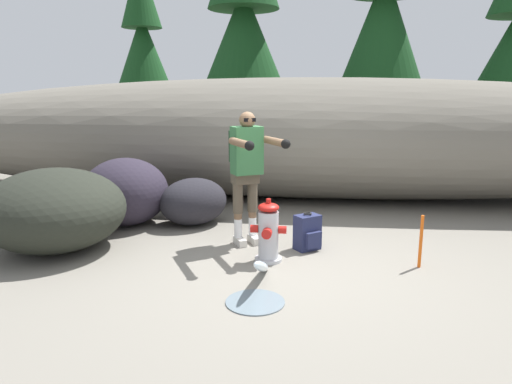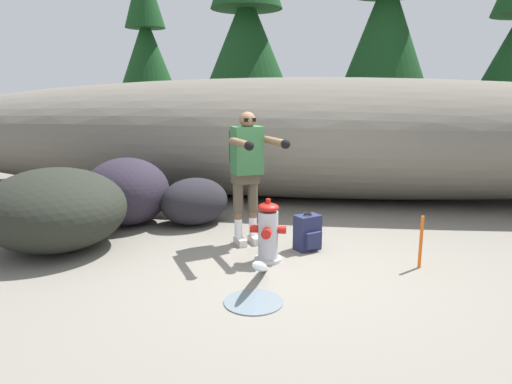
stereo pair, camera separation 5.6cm
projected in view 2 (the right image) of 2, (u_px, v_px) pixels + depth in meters
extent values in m
cube|color=slate|center=(289.00, 268.00, 5.29)|extent=(56.00, 56.00, 0.04)
ellipsoid|color=#666056|center=(305.00, 138.00, 8.65)|extent=(17.44, 3.20, 2.18)
cylinder|color=#B2B2B7|center=(268.00, 259.00, 5.44)|extent=(0.31, 0.31, 0.04)
cylinder|color=#B2B2B7|center=(268.00, 235.00, 5.37)|extent=(0.23, 0.23, 0.55)
ellipsoid|color=red|center=(268.00, 207.00, 5.31)|extent=(0.24, 0.24, 0.10)
cylinder|color=red|center=(268.00, 201.00, 5.29)|extent=(0.06, 0.06, 0.05)
cylinder|color=red|center=(254.00, 229.00, 5.38)|extent=(0.09, 0.09, 0.09)
cylinder|color=red|center=(282.00, 230.00, 5.34)|extent=(0.09, 0.09, 0.09)
cylinder|color=red|center=(266.00, 233.00, 5.20)|extent=(0.11, 0.09, 0.11)
ellipsoid|color=silver|center=(261.00, 267.00, 4.79)|extent=(0.10, 0.99, 0.50)
cylinder|color=slate|center=(254.00, 302.00, 4.36)|extent=(0.56, 0.56, 0.01)
cube|color=beige|center=(254.00, 240.00, 6.07)|extent=(0.22, 0.27, 0.09)
cylinder|color=white|center=(253.00, 226.00, 6.09)|extent=(0.10, 0.10, 0.24)
cylinder|color=brown|center=(253.00, 214.00, 6.06)|extent=(0.10, 0.10, 0.08)
cylinder|color=brown|center=(253.00, 196.00, 6.01)|extent=(0.13, 0.13, 0.41)
cube|color=beige|center=(240.00, 241.00, 6.00)|extent=(0.22, 0.27, 0.09)
cylinder|color=white|center=(238.00, 228.00, 6.02)|extent=(0.10, 0.10, 0.24)
cylinder|color=brown|center=(238.00, 216.00, 5.99)|extent=(0.10, 0.10, 0.08)
cylinder|color=brown|center=(238.00, 197.00, 5.93)|extent=(0.13, 0.13, 0.41)
cube|color=brown|center=(245.00, 177.00, 5.92)|extent=(0.38, 0.33, 0.16)
cube|color=#336B3D|center=(247.00, 150.00, 5.79)|extent=(0.43, 0.39, 0.59)
cube|color=#1E3823|center=(241.00, 146.00, 5.96)|extent=(0.32, 0.28, 0.40)
sphere|color=brown|center=(247.00, 120.00, 5.69)|extent=(0.20, 0.20, 0.20)
cube|color=black|center=(250.00, 120.00, 5.61)|extent=(0.14, 0.09, 0.04)
cylinder|color=brown|center=(276.00, 142.00, 5.51)|extent=(0.37, 0.55, 0.09)
sphere|color=black|center=(286.00, 144.00, 5.26)|extent=(0.11, 0.11, 0.11)
cylinder|color=brown|center=(241.00, 143.00, 5.34)|extent=(0.37, 0.55, 0.09)
sphere|color=black|center=(249.00, 146.00, 5.10)|extent=(0.11, 0.11, 0.11)
cube|color=#23284C|center=(307.00, 232.00, 5.79)|extent=(0.36, 0.34, 0.44)
cube|color=#23284C|center=(314.00, 240.00, 5.69)|extent=(0.20, 0.18, 0.20)
torus|color=black|center=(308.00, 214.00, 5.74)|extent=(0.10, 0.10, 0.02)
cube|color=black|center=(307.00, 229.00, 5.93)|extent=(0.06, 0.05, 0.37)
cube|color=black|center=(297.00, 231.00, 5.85)|extent=(0.06, 0.05, 0.37)
ellipsoid|color=#242820|center=(55.00, 209.00, 5.76)|extent=(2.40, 2.40, 1.02)
ellipsoid|color=#292431|center=(127.00, 191.00, 6.84)|extent=(1.63, 1.61, 0.99)
ellipsoid|color=#232228|center=(194.00, 201.00, 6.87)|extent=(1.30, 1.29, 0.69)
cylinder|color=#47331E|center=(150.00, 126.00, 14.89)|extent=(0.23, 0.23, 1.71)
cone|color=#143D19|center=(147.00, 57.00, 14.45)|extent=(1.89, 1.89, 2.53)
cylinder|color=#47331E|center=(247.00, 140.00, 13.21)|extent=(0.36, 0.36, 1.17)
cone|color=#143D19|center=(247.00, 54.00, 12.72)|extent=(2.96, 2.96, 3.49)
cylinder|color=#47331E|center=(379.00, 148.00, 11.55)|extent=(0.32, 0.32, 1.13)
cone|color=#143D19|center=(385.00, 48.00, 11.05)|extent=(2.65, 2.65, 3.58)
cylinder|color=#E55914|center=(421.00, 242.00, 5.16)|extent=(0.04, 0.04, 0.60)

